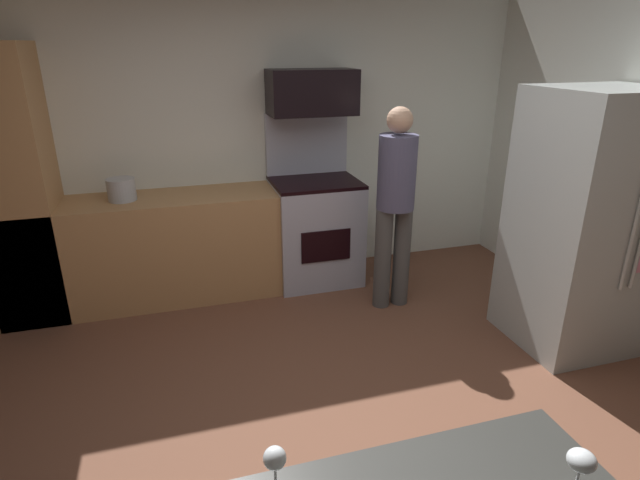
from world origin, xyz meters
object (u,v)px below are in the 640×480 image
wine_glass_far (581,462)px  person_cook (395,200)px  microwave (312,92)px  refrigerator (588,223)px  oven_range (315,226)px  wine_glass_near (275,461)px  stock_pot (121,190)px

wine_glass_far → person_cook: bearing=75.9°
microwave → refrigerator: (1.54, -1.63, -0.78)m
oven_range → refrigerator: (1.54, -1.54, 0.40)m
microwave → wine_glass_near: size_ratio=4.80×
refrigerator → microwave: bearing=133.3°
microwave → stock_pot: bearing=-177.2°
refrigerator → stock_pot: (-3.15, 1.55, 0.08)m
oven_range → wine_glass_near: oven_range is taller
refrigerator → person_cook: refrigerator is taller
wine_glass_near → stock_pot: bearing=100.6°
oven_range → wine_glass_far: oven_range is taller
oven_range → refrigerator: size_ratio=0.83×
oven_range → wine_glass_near: size_ratio=9.78×
oven_range → stock_pot: 1.68m
wine_glass_near → stock_pot: stock_pot is taller
microwave → oven_range: bearing=-90.0°
refrigerator → wine_glass_near: 3.02m
wine_glass_near → wine_glass_far: (0.81, -0.24, -0.01)m
wine_glass_near → wine_glass_far: size_ratio=1.10×
oven_range → microwave: microwave is taller
oven_range → refrigerator: refrigerator is taller
refrigerator → wine_glass_far: 2.55m
microwave → wine_glass_far: 3.55m
wine_glass_near → oven_range: bearing=72.0°
wine_glass_near → stock_pot: (-0.59, 3.16, -0.02)m
microwave → wine_glass_far: (-0.21, -3.48, -0.69)m
wine_glass_far → oven_range: bearing=86.4°
refrigerator → wine_glass_near: size_ratio=11.84×
person_cook → stock_pot: (-2.08, 0.69, 0.07)m
stock_pot → microwave: bearing=2.8°
refrigerator → person_cook: bearing=141.2°
microwave → refrigerator: size_ratio=0.41×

